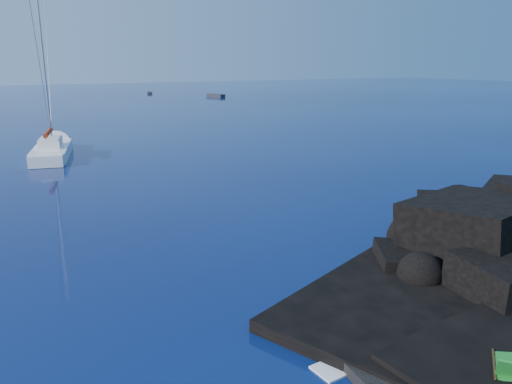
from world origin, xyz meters
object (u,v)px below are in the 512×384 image
sailboat (53,157)px  distant_boat_a (150,94)px  distant_boat_b (216,97)px  deck_chair (506,359)px

sailboat → distant_boat_a: bearing=80.3°
sailboat → distant_boat_b: (45.71, 66.32, 0.00)m
deck_chair → distant_boat_a: deck_chair is taller
sailboat → distant_boat_a: 92.81m
sailboat → distant_boat_b: size_ratio=2.84×
deck_chair → distant_boat_b: (39.27, 108.14, -0.87)m
distant_boat_a → sailboat: bearing=-97.3°
deck_chair → distant_boat_b: deck_chair is taller
sailboat → distant_boat_b: sailboat is taller
deck_chair → distant_boat_a: 130.96m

